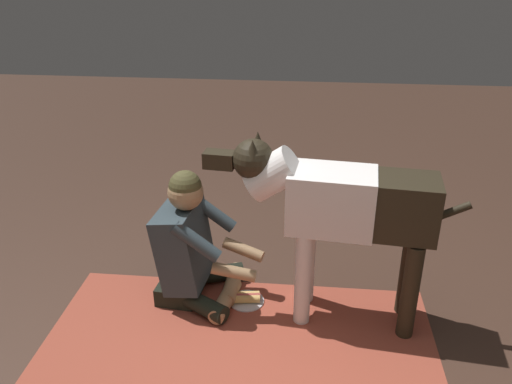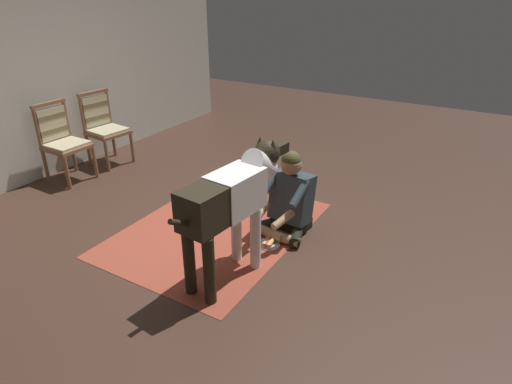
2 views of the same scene
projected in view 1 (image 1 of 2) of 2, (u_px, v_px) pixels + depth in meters
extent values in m
plane|color=#402A1F|center=(240.00, 364.00, 2.79)|extent=(12.65, 12.65, 0.00)
cube|color=#9A4130|center=(233.00, 373.00, 2.72)|extent=(2.19, 1.62, 0.01)
cube|color=black|center=(182.00, 286.00, 3.32)|extent=(0.28, 0.36, 0.12)
cylinder|color=black|center=(213.00, 274.00, 3.43)|extent=(0.41, 0.23, 0.11)
cylinder|color=#A67F57|center=(232.00, 284.00, 3.34)|extent=(0.10, 0.36, 0.09)
cylinder|color=black|center=(198.00, 303.00, 3.15)|extent=(0.40, 0.30, 0.11)
cylinder|color=#A67F57|center=(226.00, 300.00, 3.19)|extent=(0.16, 0.37, 0.09)
cube|color=#2F3C42|center=(184.00, 245.00, 3.18)|extent=(0.32, 0.43, 0.52)
cylinder|color=#2F3C42|center=(214.00, 213.00, 3.25)|extent=(0.30, 0.11, 0.24)
cylinder|color=#A67F57|center=(243.00, 250.00, 3.26)|extent=(0.28, 0.14, 0.12)
cylinder|color=#2F3C42|center=(196.00, 242.00, 2.94)|extent=(0.30, 0.11, 0.24)
cylinder|color=#A67F57|center=(234.00, 272.00, 3.04)|extent=(0.27, 0.08, 0.12)
sphere|color=#A67F57|center=(186.00, 192.00, 3.02)|extent=(0.21, 0.21, 0.21)
sphere|color=#494425|center=(185.00, 187.00, 3.01)|extent=(0.19, 0.19, 0.19)
cylinder|color=white|center=(303.00, 279.00, 2.98)|extent=(0.10, 0.10, 0.59)
cylinder|color=white|center=(307.00, 259.00, 3.17)|extent=(0.10, 0.10, 0.59)
cylinder|color=black|center=(410.00, 292.00, 2.87)|extent=(0.10, 0.10, 0.59)
cylinder|color=black|center=(408.00, 270.00, 3.06)|extent=(0.10, 0.10, 0.59)
cube|color=white|center=(331.00, 200.00, 2.85)|extent=(0.50, 0.35, 0.34)
cube|color=black|center=(399.00, 206.00, 2.79)|extent=(0.43, 0.33, 0.33)
cylinder|color=white|center=(273.00, 174.00, 2.86)|extent=(0.36, 0.25, 0.33)
sphere|color=black|center=(253.00, 159.00, 2.85)|extent=(0.23, 0.23, 0.23)
cube|color=black|center=(219.00, 160.00, 2.89)|extent=(0.18, 0.12, 0.09)
cone|color=black|center=(253.00, 149.00, 2.75)|extent=(0.09, 0.09, 0.10)
cone|color=black|center=(258.00, 140.00, 2.87)|extent=(0.09, 0.09, 0.10)
cylinder|color=black|center=(441.00, 216.00, 2.76)|extent=(0.30, 0.07, 0.20)
cylinder|color=silver|center=(247.00, 301.00, 3.27)|extent=(0.22, 0.22, 0.01)
cylinder|color=#DDAF60|center=(246.00, 295.00, 3.27)|extent=(0.17, 0.07, 0.05)
cylinder|color=#DDAF60|center=(247.00, 299.00, 3.24)|extent=(0.17, 0.07, 0.05)
cylinder|color=#AA443D|center=(246.00, 296.00, 3.25)|extent=(0.18, 0.06, 0.04)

